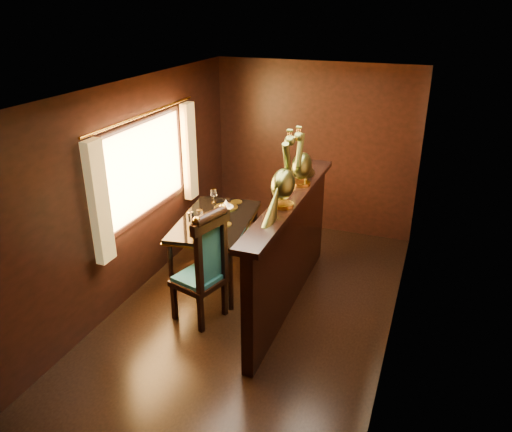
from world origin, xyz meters
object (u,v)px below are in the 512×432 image
(chair_right, at_px, (274,226))
(chair_left, at_px, (206,265))
(dining_table, at_px, (215,224))
(peacock_right, at_px, (302,154))
(peacock_left, at_px, (283,171))

(chair_right, bearing_deg, chair_left, -110.00)
(dining_table, relative_size, chair_right, 1.07)
(dining_table, xyz_separation_m, peacock_right, (1.03, 0.11, 0.96))
(dining_table, height_order, peacock_left, peacock_left)
(dining_table, height_order, peacock_right, peacock_right)
(peacock_right, bearing_deg, peacock_left, -90.00)
(dining_table, bearing_deg, peacock_left, -36.57)
(peacock_left, bearing_deg, chair_left, -157.12)
(chair_left, height_order, peacock_right, peacock_right)
(peacock_left, bearing_deg, dining_table, 151.49)
(dining_table, distance_m, peacock_right, 1.41)
(dining_table, distance_m, chair_left, 0.92)
(chair_left, height_order, chair_right, chair_right)
(dining_table, relative_size, peacock_left, 1.99)
(peacock_left, bearing_deg, peacock_right, 90.00)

